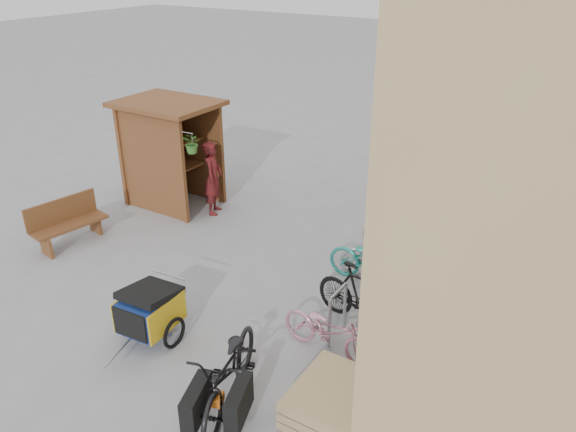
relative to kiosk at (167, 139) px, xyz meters
The scene contains 17 objects.
ground 4.39m from the kiosk, 37.02° to the right, with size 80.00×80.00×0.00m, color #97979A.
kiosk is the anchor object (origin of this frame).
bike_rack 5.67m from the kiosk, ahead, with size 0.05×5.35×0.86m.
pallet_stack 7.50m from the kiosk, 31.66° to the right, with size 1.00×1.20×0.40m.
bench 2.81m from the kiosk, 98.83° to the right, with size 0.70×1.53×0.94m.
shopping_carts 7.56m from the kiosk, 33.09° to the left, with size 0.53×2.12×0.96m.
child_trailer 5.17m from the kiosk, 51.00° to the right, with size 0.95×1.57×0.91m.
cargo_bike 6.78m from the kiosk, 41.18° to the right, with size 1.28×2.08×1.03m.
person_kiosk 1.38m from the kiosk, ahead, with size 0.60×0.40×1.66m, color maroon.
bike_0 6.45m from the kiosk, 26.82° to the right, with size 0.56×1.60×0.84m, color #CA829A.
bike_1 6.18m from the kiosk, 18.91° to the right, with size 0.48×1.71×1.03m, color black.
bike_2 5.58m from the kiosk, ahead, with size 0.60×1.72×0.90m, color teal.
bike_3 5.60m from the kiosk, ahead, with size 0.42×1.49×0.90m, color #A6A5AA.
bike_4 5.69m from the kiosk, ahead, with size 0.66×1.89×0.99m, color silver.
bike_5 5.62m from the kiosk, ahead, with size 0.47×1.66×1.00m, color silver.
bike_6 5.98m from the kiosk, 16.37° to the left, with size 0.63×1.82×0.95m, color #A6A5AA.
bike_7 5.90m from the kiosk, 20.85° to the left, with size 0.51×1.79×1.08m, color #A6A5AA.
Camera 1 is at (5.33, -6.27, 5.38)m, focal length 35.00 mm.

